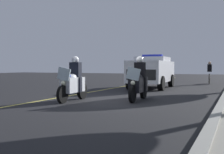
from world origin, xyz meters
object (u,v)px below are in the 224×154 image
at_px(police_motorcycle_lead_left, 73,83).
at_px(cyclist_background, 210,73).
at_px(police_suv, 152,71).
at_px(police_motorcycle_lead_right, 138,82).

height_order(police_motorcycle_lead_left, cyclist_background, police_motorcycle_lead_left).
bearing_deg(cyclist_background, police_suv, -26.48).
relative_size(police_motorcycle_lead_left, police_motorcycle_lead_right, 1.00).
height_order(police_motorcycle_lead_right, cyclist_background, police_motorcycle_lead_right).
bearing_deg(police_motorcycle_lead_right, police_motorcycle_lead_left, -62.07).
distance_m(police_motorcycle_lead_right, police_suv, 6.44).
relative_size(police_suv, cyclist_background, 2.83).
bearing_deg(police_suv, cyclist_background, 153.52).
relative_size(police_motorcycle_lead_right, police_suv, 0.43).
bearing_deg(police_motorcycle_lead_right, police_suv, -168.57).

